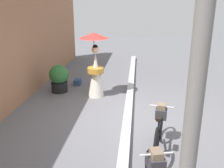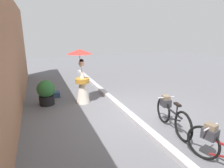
{
  "view_description": "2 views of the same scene",
  "coord_description": "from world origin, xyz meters",
  "px_view_note": "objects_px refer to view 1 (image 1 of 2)",
  "views": [
    {
      "loc": [
        -5.6,
        -0.19,
        2.73
      ],
      "look_at": [
        0.27,
        0.41,
        0.8
      ],
      "focal_mm": 40.2,
      "sensor_mm": 36.0,
      "label": 1
    },
    {
      "loc": [
        -4.88,
        2.42,
        2.46
      ],
      "look_at": [
        0.52,
        0.29,
        0.87
      ],
      "focal_mm": 30.39,
      "sensor_mm": 36.0,
      "label": 2
    }
  ],
  "objects_px": {
    "backpack_on_pavement": "(78,82)",
    "utility_pole": "(201,40)",
    "bicycle_far_side": "(159,129)",
    "potted_plant_by_door": "(59,78)",
    "person_with_parasol": "(95,65)"
  },
  "relations": [
    {
      "from": "person_with_parasol",
      "to": "backpack_on_pavement",
      "type": "relative_size",
      "value": 5.91
    },
    {
      "from": "potted_plant_by_door",
      "to": "utility_pole",
      "type": "height_order",
      "value": "utility_pole"
    },
    {
      "from": "person_with_parasol",
      "to": "utility_pole",
      "type": "bearing_deg",
      "value": -158.7
    },
    {
      "from": "person_with_parasol",
      "to": "potted_plant_by_door",
      "type": "xyz_separation_m",
      "value": [
        0.27,
        1.21,
        -0.52
      ]
    },
    {
      "from": "bicycle_far_side",
      "to": "person_with_parasol",
      "type": "distance_m",
      "value": 3.27
    },
    {
      "from": "person_with_parasol",
      "to": "bicycle_far_side",
      "type": "bearing_deg",
      "value": -148.4
    },
    {
      "from": "backpack_on_pavement",
      "to": "utility_pole",
      "type": "height_order",
      "value": "utility_pole"
    },
    {
      "from": "person_with_parasol",
      "to": "potted_plant_by_door",
      "type": "distance_m",
      "value": 1.34
    },
    {
      "from": "potted_plant_by_door",
      "to": "utility_pole",
      "type": "bearing_deg",
      "value": -148.51
    },
    {
      "from": "person_with_parasol",
      "to": "potted_plant_by_door",
      "type": "relative_size",
      "value": 2.18
    },
    {
      "from": "bicycle_far_side",
      "to": "person_with_parasol",
      "type": "height_order",
      "value": "person_with_parasol"
    },
    {
      "from": "backpack_on_pavement",
      "to": "utility_pole",
      "type": "xyz_separation_m",
      "value": [
        -5.68,
        -2.63,
        2.3
      ]
    },
    {
      "from": "bicycle_far_side",
      "to": "potted_plant_by_door",
      "type": "bearing_deg",
      "value": 43.82
    },
    {
      "from": "potted_plant_by_door",
      "to": "utility_pole",
      "type": "distance_m",
      "value": 6.12
    },
    {
      "from": "bicycle_far_side",
      "to": "backpack_on_pavement",
      "type": "distance_m",
      "value": 4.52
    }
  ]
}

